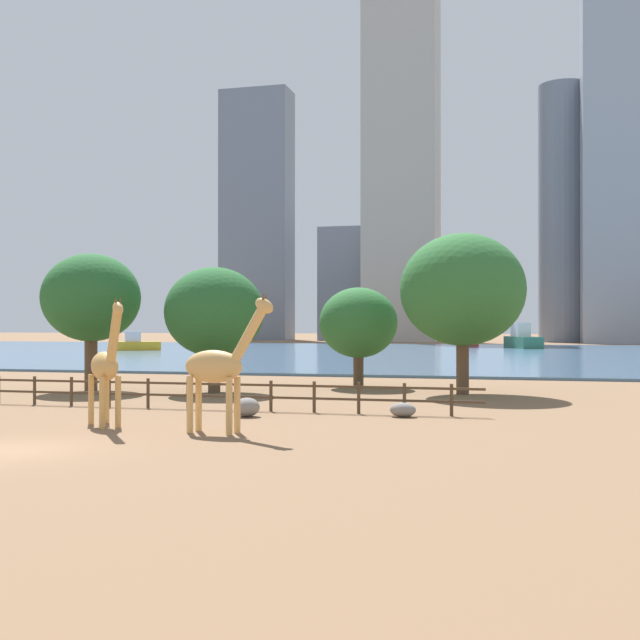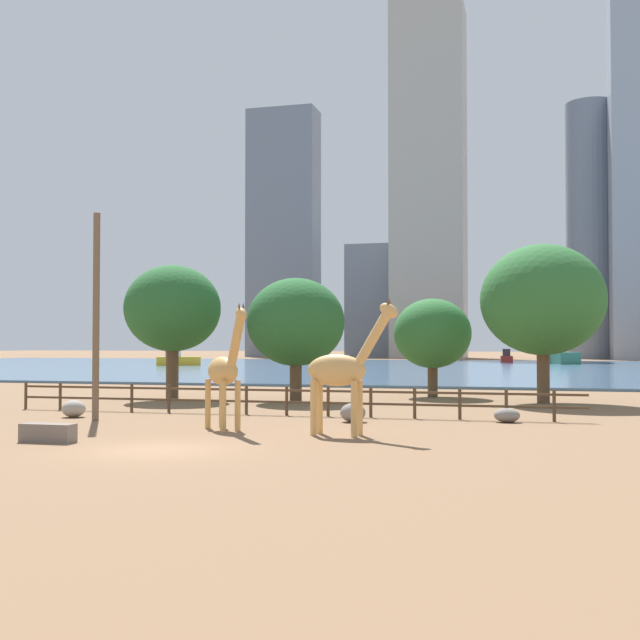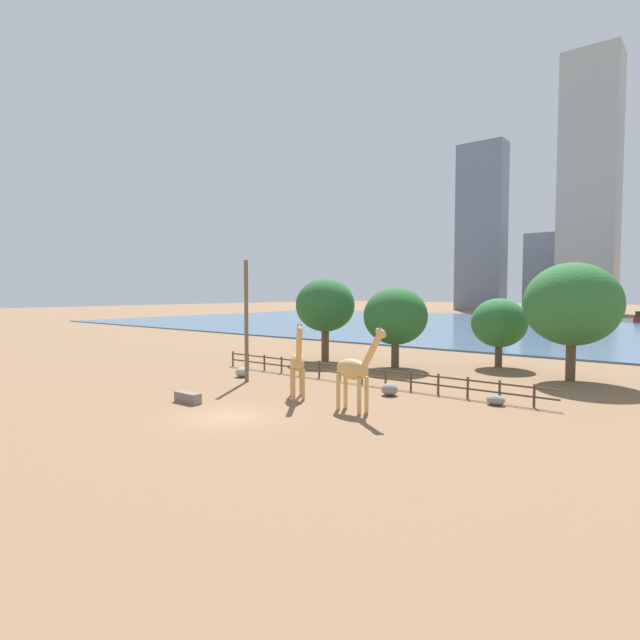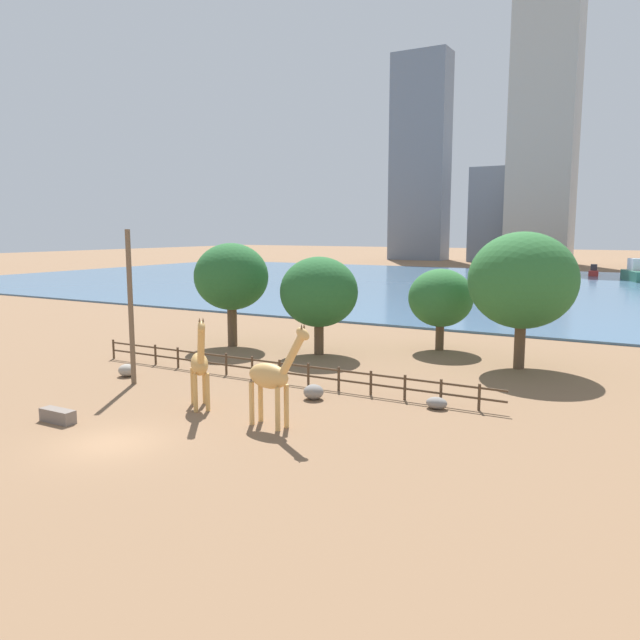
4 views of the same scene
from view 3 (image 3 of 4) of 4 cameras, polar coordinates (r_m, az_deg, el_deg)
ground_plane at (r=98.86m, az=27.02°, el=-0.84°), size 400.00×400.00×0.00m
harbor_water at (r=95.92m, az=26.67°, el=-0.88°), size 180.00×86.00×0.20m
giraffe_tall at (r=30.01m, az=-2.57°, el=-4.84°), size 2.56×2.52×4.65m
giraffe_companion at (r=26.68m, az=4.03°, el=-5.67°), size 3.42×1.09×4.74m
utility_pole at (r=35.66m, az=-8.42°, el=-0.16°), size 0.28×0.28×8.62m
boulder_near_fence at (r=38.11m, az=-8.90°, el=-5.91°), size 1.02×0.98×0.74m
boulder_by_pole at (r=31.35m, az=7.96°, el=-7.85°), size 1.03×1.02×0.77m
boulder_small at (r=30.18m, az=19.45°, el=-8.63°), size 1.04×0.76×0.57m
feeding_trough at (r=30.07m, az=-14.87°, el=-8.57°), size 1.80×0.60×0.60m
enclosure_fence at (r=35.27m, az=4.00°, el=-5.98°), size 26.12×0.14×1.30m
tree_left_large at (r=44.88m, az=19.79°, el=-0.33°), size 4.60×4.60×5.85m
tree_center_broad at (r=46.10m, az=0.60°, el=1.67°), size 5.46×5.46×7.64m
tree_right_tall at (r=39.86m, az=26.87°, el=1.60°), size 6.60×6.60×8.49m
tree_left_small at (r=42.48m, az=8.62°, el=0.42°), size 5.37×5.37×6.78m
boat_ferry at (r=108.38m, az=8.05°, el=0.37°), size 6.08×4.57×2.55m
boat_tug at (r=126.28m, az=32.59°, el=0.22°), size 2.09×4.80×2.05m
skyline_block_central at (r=170.99m, az=28.44°, el=13.40°), size 15.35×12.33×75.47m
skyline_tower_glass at (r=179.95m, az=25.46°, el=4.89°), size 17.32×14.97×25.22m
skyline_block_left at (r=186.17m, az=17.95°, el=10.01°), size 16.10×8.13×57.81m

